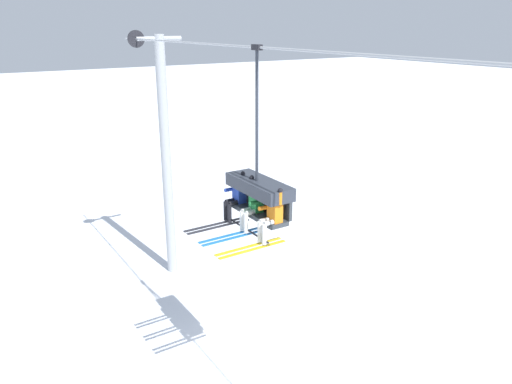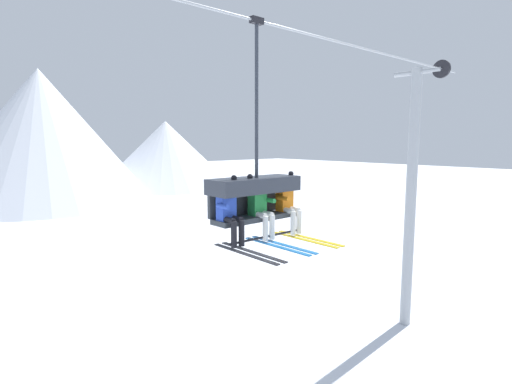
{
  "view_description": "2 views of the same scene",
  "coord_description": "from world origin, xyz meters",
  "views": [
    {
      "loc": [
        10.43,
        -6.79,
        9.19
      ],
      "look_at": [
        1.06,
        -0.73,
        5.42
      ],
      "focal_mm": 35.0,
      "sensor_mm": 36.0,
      "label": 1
    },
    {
      "loc": [
        -3.96,
        -6.7,
        6.47
      ],
      "look_at": [
        1.09,
        -0.91,
        5.48
      ],
      "focal_mm": 28.0,
      "sensor_mm": 36.0,
      "label": 2
    }
  ],
  "objects": [
    {
      "name": "mountain_peak_east",
      "position": [
        23.46,
        43.95,
        4.61
      ],
      "size": [
        18.9,
        18.9,
        9.22
      ],
      "color": "white",
      "rests_on": "ground_plane"
    },
    {
      "name": "skier_blue",
      "position": [
        0.44,
        -0.94,
        5.18
      ],
      "size": [
        0.48,
        1.7,
        1.34
      ],
      "color": "#2847B7"
    },
    {
      "name": "skier_green",
      "position": [
        1.2,
        -0.94,
        5.18
      ],
      "size": [
        0.48,
        1.7,
        1.34
      ],
      "color": "#23843D"
    },
    {
      "name": "chairlift_chair",
      "position": [
        1.2,
        -0.73,
        5.51
      ],
      "size": [
        1.96,
        0.74,
        4.18
      ],
      "color": "#33383D"
    },
    {
      "name": "skier_orange",
      "position": [
        1.97,
        -0.94,
        5.18
      ],
      "size": [
        0.48,
        1.7,
        1.34
      ],
      "color": "orange"
    },
    {
      "name": "lift_tower_far",
      "position": [
        8.94,
        -0.02,
        4.67
      ],
      "size": [
        0.36,
        1.88,
        9.0
      ],
      "color": "#9EA3A8",
      "rests_on": "ground_plane"
    },
    {
      "name": "mountain_peak_central",
      "position": [
        6.83,
        39.73,
        6.94
      ],
      "size": [
        22.2,
        22.2,
        13.88
      ],
      "color": "white",
      "rests_on": "ground_plane"
    },
    {
      "name": "lift_cable",
      "position": [
        1.41,
        -0.8,
        8.72
      ],
      "size": [
        17.05,
        0.05,
        0.05
      ],
      "color": "#9EA3A8"
    }
  ]
}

